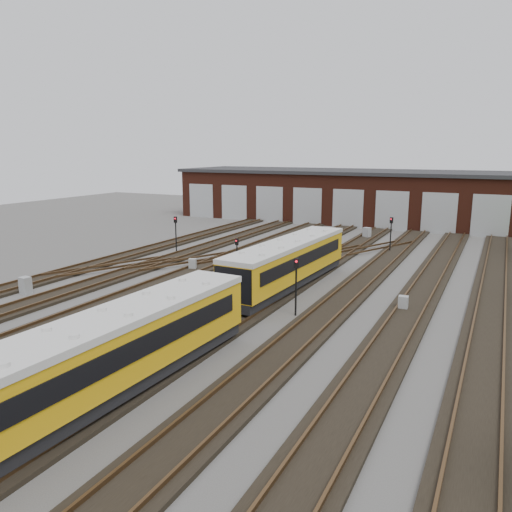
% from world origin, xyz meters
% --- Properties ---
extents(ground, '(120.00, 120.00, 0.00)m').
position_xyz_m(ground, '(0.00, 0.00, 0.00)').
color(ground, '#4D4B47').
rests_on(ground, ground).
extents(track_network, '(30.40, 70.00, 0.33)m').
position_xyz_m(track_network, '(-0.17, 0.59, 0.11)').
color(track_network, black).
rests_on(track_network, ground).
extents(maintenance_shed, '(51.00, 12.50, 6.35)m').
position_xyz_m(maintenance_shed, '(-0.01, 39.97, 3.20)').
color(maintenance_shed, '#4D1E13').
rests_on(maintenance_shed, ground).
extents(metro_train, '(3.07, 45.72, 2.82)m').
position_xyz_m(metro_train, '(2.00, -9.22, 1.77)').
color(metro_train, black).
rests_on(metro_train, ground).
extents(signal_mast_0, '(0.30, 0.29, 3.22)m').
position_xyz_m(signal_mast_0, '(-11.17, 12.93, 2.07)').
color(signal_mast_0, black).
rests_on(signal_mast_0, ground).
extents(signal_mast_1, '(0.24, 0.22, 2.59)m').
position_xyz_m(signal_mast_1, '(-2.87, 8.79, 1.68)').
color(signal_mast_1, black).
rests_on(signal_mast_1, ground).
extents(signal_mast_2, '(0.29, 0.27, 3.10)m').
position_xyz_m(signal_mast_2, '(5.48, 21.63, 2.00)').
color(signal_mast_2, black).
rests_on(signal_mast_2, ground).
extents(signal_mast_3, '(0.30, 0.28, 3.20)m').
position_xyz_m(signal_mast_3, '(4.46, 2.01, 2.05)').
color(signal_mast_3, black).
rests_on(signal_mast_3, ground).
extents(relay_cabinet_0, '(0.72, 0.62, 1.09)m').
position_xyz_m(relay_cabinet_0, '(-12.26, -1.67, 0.55)').
color(relay_cabinet_0, '#9DA0A1').
rests_on(relay_cabinet_0, ground).
extents(relay_cabinet_1, '(0.67, 0.62, 0.90)m').
position_xyz_m(relay_cabinet_1, '(-6.34, 8.21, 0.45)').
color(relay_cabinet_1, '#9DA0A1').
rests_on(relay_cabinet_1, ground).
extents(relay_cabinet_2, '(0.66, 0.56, 1.04)m').
position_xyz_m(relay_cabinet_2, '(1.74, -3.95, 0.52)').
color(relay_cabinet_2, '#9DA0A1').
rests_on(relay_cabinet_2, ground).
extents(relay_cabinet_3, '(0.84, 0.78, 1.14)m').
position_xyz_m(relay_cabinet_3, '(1.92, 27.61, 0.57)').
color(relay_cabinet_3, '#9DA0A1').
rests_on(relay_cabinet_3, ground).
extents(relay_cabinet_4, '(0.55, 0.46, 0.87)m').
position_xyz_m(relay_cabinet_4, '(9.57, 5.43, 0.43)').
color(relay_cabinet_4, '#9DA0A1').
rests_on(relay_cabinet_4, ground).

